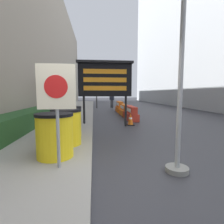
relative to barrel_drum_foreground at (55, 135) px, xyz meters
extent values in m
plane|color=#2D2D33|center=(0.78, -0.88, -0.64)|extent=(120.00, 120.00, 0.00)
cube|color=gray|center=(-2.66, 8.92, 5.41)|extent=(0.40, 50.40, 12.08)
cube|color=#1E421E|center=(-1.86, 2.91, -0.15)|extent=(0.90, 7.18, 0.65)
cylinder|color=#4C3D2D|center=(-1.70, 7.66, 0.50)|extent=(0.25, 0.25, 1.95)
cylinder|color=#4C3D2D|center=(-2.35, 7.52, 1.63)|extent=(0.31, 1.37, 0.92)
cylinder|color=#4C3D2D|center=(-1.27, 8.22, 1.68)|extent=(1.08, 1.07, 0.93)
cylinder|color=#4C3D2D|center=(-1.70, 7.39, 1.45)|extent=(0.63, 0.12, 0.83)
cylinder|color=#4C3D2D|center=(-1.26, 7.17, 1.44)|extent=(0.96, 1.05, 1.07)
cylinder|color=#4C3D2D|center=(-1.41, 7.63, 1.74)|extent=(0.16, 0.68, 0.84)
cylinder|color=yellow|center=(0.00, 0.00, -0.03)|extent=(0.76, 0.76, 0.88)
cylinder|color=black|center=(0.00, 0.00, 0.44)|extent=(0.79, 0.79, 0.06)
cylinder|color=yellow|center=(0.10, 0.91, -0.03)|extent=(0.76, 0.76, 0.88)
cylinder|color=black|center=(0.10, 0.91, 0.44)|extent=(0.79, 0.79, 0.06)
cylinder|color=yellow|center=(0.05, 1.83, -0.03)|extent=(0.76, 0.76, 0.88)
cylinder|color=black|center=(0.05, 1.83, 0.44)|extent=(0.79, 0.79, 0.06)
cylinder|color=gray|center=(0.18, -0.56, 0.26)|extent=(0.06, 0.06, 1.47)
cube|color=beige|center=(0.18, -0.58, 1.00)|extent=(0.67, 0.04, 0.79)
cylinder|color=red|center=(0.18, -0.61, 1.00)|extent=(0.40, 0.01, 0.40)
cylinder|color=black|center=(0.40, 4.16, 0.06)|extent=(0.10, 0.10, 1.38)
cylinder|color=black|center=(2.30, 4.16, 0.06)|extent=(0.10, 0.10, 1.38)
cube|color=black|center=(1.35, 4.16, 1.47)|extent=(2.38, 0.24, 1.46)
cube|color=black|center=(1.35, 4.08, 2.25)|extent=(2.50, 0.34, 0.10)
cube|color=orange|center=(1.35, 4.03, 1.84)|extent=(1.90, 0.02, 0.20)
cube|color=orange|center=(1.35, 4.03, 1.47)|extent=(1.90, 0.02, 0.20)
cube|color=orange|center=(1.35, 4.03, 1.11)|extent=(1.90, 0.02, 0.20)
cube|color=red|center=(2.96, 6.14, -0.44)|extent=(0.55, 1.99, 0.39)
cube|color=red|center=(2.96, 6.14, -0.05)|extent=(0.33, 1.99, 0.39)
cube|color=white|center=(2.78, 6.14, -0.05)|extent=(0.02, 1.59, 0.20)
cube|color=orange|center=(2.96, 8.15, -0.45)|extent=(0.56, 1.72, 0.38)
cube|color=orange|center=(2.96, 8.15, -0.07)|extent=(0.34, 1.72, 0.38)
cube|color=white|center=(2.78, 8.15, -0.07)|extent=(0.02, 1.38, 0.19)
cube|color=orange|center=(2.96, 10.39, -0.42)|extent=(0.52, 1.72, 0.43)
cube|color=orange|center=(2.96, 10.39, 0.01)|extent=(0.31, 1.72, 0.43)
cube|color=white|center=(2.79, 10.39, 0.01)|extent=(0.02, 1.38, 0.21)
cube|color=black|center=(3.91, 10.19, -0.62)|extent=(0.35, 0.35, 0.04)
cone|color=orange|center=(3.91, 10.19, -0.31)|extent=(0.28, 0.28, 0.58)
cylinder|color=white|center=(3.91, 10.19, -0.28)|extent=(0.16, 0.16, 0.08)
cube|color=black|center=(2.57, 4.34, -0.62)|extent=(0.33, 0.33, 0.04)
cone|color=orange|center=(2.57, 4.34, -0.32)|extent=(0.26, 0.26, 0.55)
cylinder|color=white|center=(2.57, 4.34, -0.29)|extent=(0.15, 0.15, 0.08)
cylinder|color=#2D2D30|center=(1.15, 14.12, 1.22)|extent=(0.12, 0.12, 3.72)
cube|color=#23281E|center=(1.15, 13.96, 2.66)|extent=(0.28, 0.28, 0.84)
sphere|color=red|center=(1.15, 13.81, 2.94)|extent=(0.15, 0.15, 0.15)
sphere|color=#392C06|center=(1.15, 13.81, 2.66)|extent=(0.15, 0.15, 0.15)
sphere|color=black|center=(1.15, 13.81, 2.38)|extent=(0.15, 0.15, 0.15)
cylinder|color=#333338|center=(2.65, 14.29, -0.22)|extent=(0.14, 0.14, 0.83)
cylinder|color=#333338|center=(2.80, 14.29, -0.22)|extent=(0.14, 0.14, 0.83)
cube|color=#232838|center=(2.72, 14.29, 0.53)|extent=(0.52, 0.41, 0.66)
sphere|color=tan|center=(2.72, 14.29, 0.97)|extent=(0.23, 0.23, 0.23)
cylinder|color=gray|center=(2.43, -0.65, -0.59)|extent=(0.44, 0.44, 0.10)
cylinder|color=#9EA0A5|center=(2.43, -0.65, 0.99)|extent=(0.09, 0.09, 3.04)
camera|label=1|loc=(0.83, -3.74, 0.88)|focal=28.00mm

